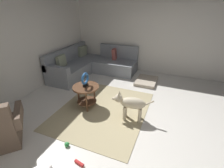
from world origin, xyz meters
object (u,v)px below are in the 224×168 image
object	(u,v)px
sectional_couch	(91,65)
side_table	(86,91)
torus_sculpture	(85,79)
dog_toy_rope	(79,163)
dog_toy_ball	(67,144)
dog_bed_mat	(146,81)
dog	(131,104)

from	to	relation	value
sectional_couch	side_table	distance (m)	2.07
torus_sculpture	dog_toy_rope	bearing A→B (deg)	-154.58
dog_toy_rope	dog_toy_ball	bearing A→B (deg)	59.97
side_table	dog_toy_rope	world-z (taller)	side_table
dog_bed_mat	dog_toy_ball	world-z (taller)	dog_bed_mat
sectional_couch	dog_toy_rope	bearing A→B (deg)	-154.26
torus_sculpture	dog_toy_ball	distance (m)	1.40
torus_sculpture	dog_toy_rope	size ratio (longest dim) A/B	1.96
dog	dog_toy_ball	distance (m)	1.42
sectional_couch	dog_toy_rope	xyz separation A→B (m)	(-3.28, -1.58, -0.27)
side_table	dog	bearing A→B (deg)	-93.46
dog_bed_mat	dog	bearing A→B (deg)	-178.58
sectional_couch	dog_toy_ball	xyz separation A→B (m)	(-3.05, -1.19, -0.25)
side_table	torus_sculpture	xyz separation A→B (m)	(0.00, -0.00, 0.29)
dog_bed_mat	dog	xyz separation A→B (m)	(-1.91, -0.05, 0.33)
sectional_couch	dog_bed_mat	world-z (taller)	sectional_couch
side_table	dog	distance (m)	1.08
torus_sculpture	dog_toy_ball	world-z (taller)	torus_sculpture
side_table	dog_toy_rope	distance (m)	1.62
sectional_couch	torus_sculpture	distance (m)	2.11
dog_toy_ball	side_table	bearing A→B (deg)	13.53
dog_bed_mat	dog_toy_ball	bearing A→B (deg)	166.27
dog_toy_rope	side_table	bearing A→B (deg)	25.42
torus_sculpture	dog_toy_ball	xyz separation A→B (m)	(-1.20, -0.29, -0.67)
dog_bed_mat	dog_toy_rope	distance (m)	3.28
side_table	dog_toy_rope	size ratio (longest dim) A/B	3.61
sectional_couch	dog_toy_ball	world-z (taller)	sectional_couch
sectional_couch	side_table	bearing A→B (deg)	-154.01
dog_bed_mat	side_table	bearing A→B (deg)	150.77
torus_sculpture	dog_bed_mat	distance (m)	2.21
dog	dog_toy_rope	xyz separation A→B (m)	(-1.36, 0.40, -0.35)
torus_sculpture	dog	bearing A→B (deg)	-93.46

